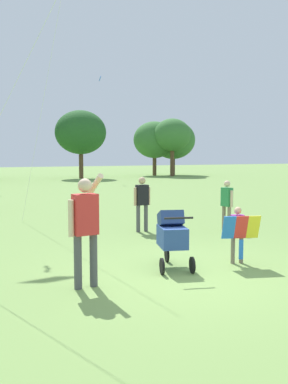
% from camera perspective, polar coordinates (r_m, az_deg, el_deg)
% --- Properties ---
extents(ground_plane, '(120.00, 120.00, 0.00)m').
position_cam_1_polar(ground_plane, '(7.18, 6.07, -11.06)').
color(ground_plane, '#75994C').
extents(child_with_butterfly_kite, '(0.70, 0.44, 1.05)m').
position_cam_1_polar(child_with_butterfly_kite, '(7.84, 12.70, -5.06)').
color(child_with_butterfly_kite, '#7F705B').
rests_on(child_with_butterfly_kite, ground).
extents(person_adult_flyer, '(0.54, 0.54, 1.72)m').
position_cam_1_polar(person_adult_flyer, '(6.30, -8.03, -4.11)').
color(person_adult_flyer, '#4C4C51').
rests_on(person_adult_flyer, ground).
extents(stroller, '(0.70, 1.12, 1.03)m').
position_cam_1_polar(stroller, '(7.41, 3.82, -5.70)').
color(stroller, black).
rests_on(stroller, ground).
extents(person_red_shirt, '(0.46, 0.19, 1.42)m').
position_cam_1_polar(person_red_shirt, '(10.76, -0.26, -1.05)').
color(person_red_shirt, '#4C4C51').
rests_on(person_red_shirt, ground).
extents(person_sitting_far, '(0.21, 0.42, 1.32)m').
position_cam_1_polar(person_sitting_far, '(11.09, 11.21, -1.25)').
color(person_sitting_far, '#7F705B').
rests_on(person_sitting_far, ground).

